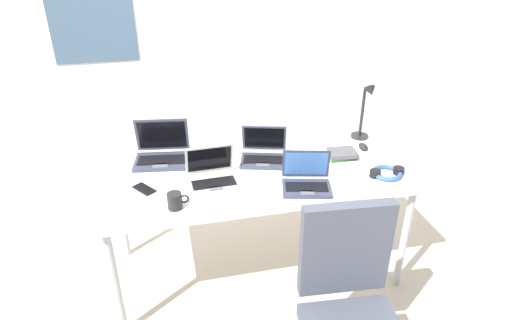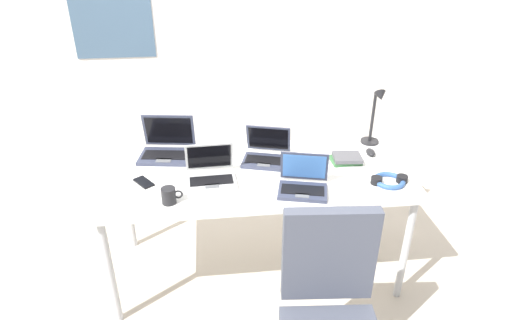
{
  "view_description": "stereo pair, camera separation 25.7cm",
  "coord_description": "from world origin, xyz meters",
  "views": [
    {
      "loc": [
        -0.51,
        -2.21,
        2.04
      ],
      "look_at": [
        0.0,
        0.0,
        0.82
      ],
      "focal_mm": 31.05,
      "sensor_mm": 36.0,
      "label": 1
    },
    {
      "loc": [
        -0.26,
        -2.25,
        2.04
      ],
      "look_at": [
        0.0,
        0.0,
        0.82
      ],
      "focal_mm": 31.05,
      "sensor_mm": 36.0,
      "label": 2
    }
  ],
  "objects": [
    {
      "name": "ground_plane",
      "position": [
        0.0,
        0.0,
        0.0
      ],
      "size": [
        12.0,
        12.0,
        0.0
      ],
      "primitive_type": "plane",
      "color": "#B7AD9E"
    },
    {
      "name": "headphones",
      "position": [
        0.73,
        -0.21,
        0.76
      ],
      "size": [
        0.21,
        0.18,
        0.04
      ],
      "color": "#335999",
      "rests_on": "desk"
    },
    {
      "name": "desk_lamp",
      "position": [
        0.8,
        0.28,
        0.94
      ],
      "size": [
        0.12,
        0.18,
        0.4
      ],
      "color": "black",
      "rests_on": "desk"
    },
    {
      "name": "computer_mouse",
      "position": [
        0.75,
        0.14,
        0.76
      ],
      "size": [
        0.06,
        0.1,
        0.03
      ],
      "primitive_type": "ellipsoid",
      "rotation": [
        0.0,
        0.0,
        -0.09
      ],
      "color": "black",
      "rests_on": "desk"
    },
    {
      "name": "coffee_mug",
      "position": [
        -0.49,
        -0.27,
        0.78
      ],
      "size": [
        0.11,
        0.08,
        0.09
      ],
      "color": "black",
      "rests_on": "desk"
    },
    {
      "name": "laptop_by_keyboard",
      "position": [
        -0.27,
        -0.07,
        0.78
      ],
      "size": [
        0.28,
        0.25,
        0.2
      ],
      "color": "#B7BABC",
      "rests_on": "desk"
    },
    {
      "name": "laptop_front_right",
      "position": [
        -0.53,
        0.28,
        0.79
      ],
      "size": [
        0.36,
        0.31,
        0.24
      ],
      "color": "#33384C",
      "rests_on": "desk"
    },
    {
      "name": "desk",
      "position": [
        0.0,
        0.0,
        0.68
      ],
      "size": [
        1.8,
        0.8,
        0.74
      ],
      "color": "white",
      "rests_on": "ground_plane"
    },
    {
      "name": "laptop_back_left",
      "position": [
        0.08,
        0.14,
        0.78
      ],
      "size": [
        0.33,
        0.31,
        0.2
      ],
      "color": "#33384C",
      "rests_on": "desk"
    },
    {
      "name": "wall_back",
      "position": [
        -0.0,
        1.1,
        1.3
      ],
      "size": [
        6.0,
        0.13,
        2.6
      ],
      "color": "silver",
      "rests_on": "ground_plane"
    },
    {
      "name": "laptop_near_lamp",
      "position": [
        0.23,
        -0.23,
        0.78
      ],
      "size": [
        0.31,
        0.27,
        0.2
      ],
      "color": "#33384C",
      "rests_on": "desk"
    },
    {
      "name": "cell_phone",
      "position": [
        -0.64,
        -0.05,
        0.74
      ],
      "size": [
        0.13,
        0.15,
        0.01
      ],
      "primitive_type": "cube",
      "rotation": [
        0.0,
        0.0,
        0.63
      ],
      "color": "black",
      "rests_on": "desk"
    },
    {
      "name": "book_stack",
      "position": [
        0.56,
        0.06,
        0.76
      ],
      "size": [
        0.19,
        0.15,
        0.05
      ],
      "color": "#336638",
      "rests_on": "desk"
    }
  ]
}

